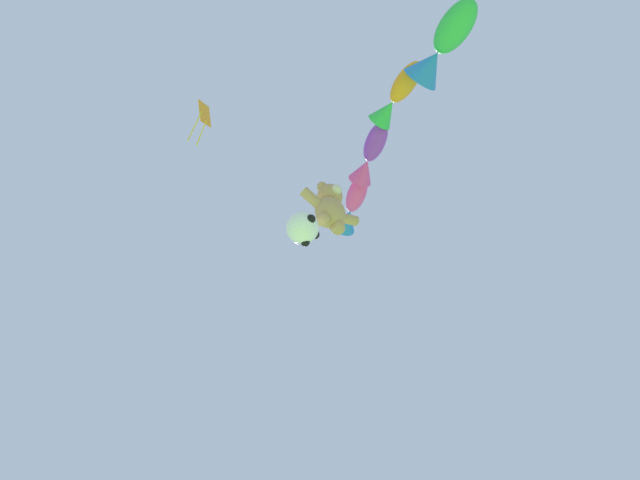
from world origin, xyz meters
The scene contains 7 objects.
teddy_bear_kite centered at (-0.19, 5.29, 12.84)m, with size 1.94×0.85×1.96m.
soccer_ball_kite centered at (-1.02, 5.35, 11.30)m, with size 0.92×0.91×0.84m.
fish_kite_magenta centered at (1.15, 5.92, 14.70)m, with size 1.34×2.22×0.74m.
fish_kite_violet centered at (0.47, 4.11, 14.67)m, with size 1.25×2.15×0.74m.
fish_kite_tangerine centered at (-0.05, 2.26, 14.75)m, with size 0.84×2.05×0.72m.
fish_kite_emerald centered at (-0.08, 0.46, 14.38)m, with size 1.15×2.33×1.01m.
diamond_kite centered at (-4.25, 5.68, 14.37)m, with size 0.70×0.59×2.40m.
Camera 1 is at (-4.91, -1.05, 1.28)m, focal length 28.00 mm.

